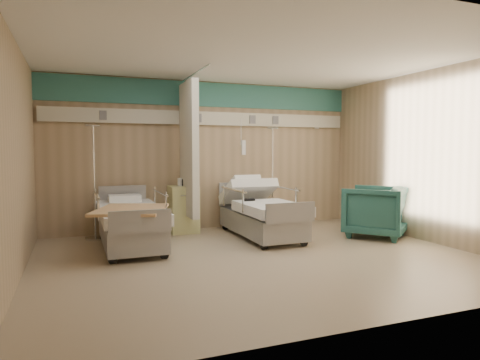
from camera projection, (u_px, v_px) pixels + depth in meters
name	position (u px, v px, depth m)	size (l,w,h in m)	color
ground	(260.00, 258.00, 5.96)	(6.00, 5.00, 0.00)	gray
room_walls	(251.00, 125.00, 6.06)	(6.04, 5.04, 2.82)	tan
bed_right	(261.00, 219.00, 7.37)	(1.00, 2.16, 0.63)	white
bed_left	(131.00, 227.00, 6.57)	(1.00, 2.16, 0.63)	white
bedside_cabinet	(183.00, 209.00, 7.78)	(0.50, 0.48, 0.85)	#D7D586
visitor_armchair	(375.00, 211.00, 7.39)	(0.95, 0.97, 0.89)	#21534C
waffle_blanket	(379.00, 184.00, 7.33)	(0.65, 0.57, 0.07)	white
iv_stand_right	(272.00, 206.00, 8.37)	(0.35, 0.35, 1.94)	silver
iv_stand_left	(95.00, 216.00, 7.18)	(0.34, 0.34, 1.92)	silver
call_remote	(249.00, 200.00, 7.32)	(0.20, 0.09, 0.04)	black
tan_blanket	(131.00, 210.00, 6.10)	(0.91, 1.14, 0.04)	tan
toiletry_bag	(189.00, 182.00, 7.79)	(0.23, 0.15, 0.13)	black
white_cup	(180.00, 182.00, 7.77)	(0.10, 0.10, 0.14)	white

